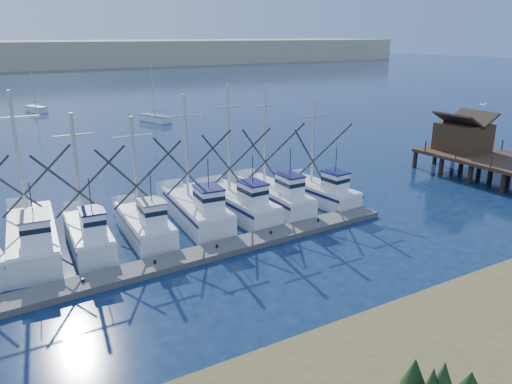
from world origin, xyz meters
TOP-DOWN VIEW (x-y plane):
  - ground at (0.00, 0.00)m, footprint 500.00×500.00m
  - floating_dock at (-8.54, 6.63)m, footprint 27.85×3.19m
  - timber_pier at (21.50, 8.46)m, footprint 7.00×20.00m
  - dune_ridge at (0.00, 210.00)m, footprint 360.00×60.00m
  - trawler_fleet at (-9.16, 11.67)m, footprint 27.67×9.78m
  - sailboat_near at (5.68, 54.39)m, footprint 3.48×5.93m
  - sailboat_far at (-8.46, 74.10)m, footprint 3.14×5.15m
  - flying_gull at (14.19, 5.34)m, footprint 1.02×0.19m

SIDE VIEW (x-z plane):
  - ground at x=0.00m, z-range 0.00..0.00m
  - floating_dock at x=-8.54m, z-range 0.00..0.37m
  - sailboat_near at x=5.68m, z-range -3.55..4.55m
  - sailboat_far at x=-8.46m, z-range -3.54..4.56m
  - trawler_fleet at x=-9.16m, z-range -3.83..5.80m
  - timber_pier at x=21.50m, z-range -1.43..6.57m
  - dune_ridge at x=0.00m, z-range 0.00..10.00m
  - flying_gull at x=14.19m, z-range 7.55..7.74m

